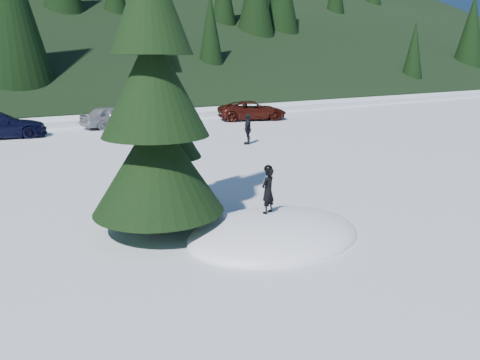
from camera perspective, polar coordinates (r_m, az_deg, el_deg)
ground at (r=11.54m, az=4.18°, el=-6.79°), size 200.00×200.00×0.00m
snow_mound at (r=11.54m, az=4.18°, el=-6.79°), size 4.48×3.52×0.96m
spruce_tall at (r=11.21m, az=-10.41°, el=9.86°), size 3.20×3.20×8.60m
spruce_short at (r=13.03m, az=-8.62°, el=5.14°), size 2.20×2.20×5.37m
child_skier at (r=11.52m, az=3.42°, el=-1.29°), size 0.48×0.39×1.14m
adult_0 at (r=24.90m, az=-6.49°, el=6.85°), size 1.09×1.14×1.86m
adult_1 at (r=23.86m, az=0.95°, el=6.24°), size 0.91×0.92×1.56m
car_4 at (r=30.97m, az=-15.18°, el=7.47°), size 4.26×2.16×1.39m
car_5 at (r=32.65m, az=-10.04°, el=7.93°), size 3.92×2.39×1.22m
car_6 at (r=33.82m, az=1.49°, el=8.47°), size 5.34×3.79×1.35m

